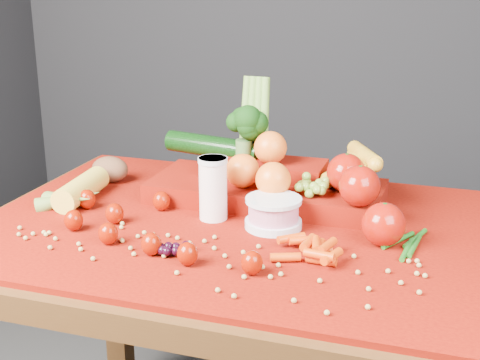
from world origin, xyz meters
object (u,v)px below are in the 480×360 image
(table, at_px, (237,270))
(yogurt_bowl, at_px, (273,212))
(milk_glass, at_px, (213,186))
(produce_mound, at_px, (280,177))

(table, distance_m, yogurt_bowl, 0.16)
(table, relative_size, yogurt_bowl, 9.43)
(milk_glass, bearing_deg, table, -10.32)
(table, bearing_deg, produce_mound, 71.59)
(milk_glass, distance_m, yogurt_bowl, 0.14)
(yogurt_bowl, relative_size, produce_mound, 0.19)
(milk_glass, bearing_deg, produce_mound, 53.00)
(table, relative_size, milk_glass, 8.24)
(table, relative_size, produce_mound, 1.80)
(yogurt_bowl, bearing_deg, milk_glass, 176.05)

